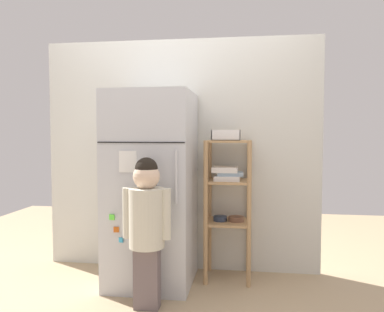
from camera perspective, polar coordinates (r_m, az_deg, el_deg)
ground_plane at (r=3.33m, az=-2.92°, el=-18.22°), size 6.00×6.00×0.00m
kitchen_wall_back at (r=3.48m, az=-1.74°, el=0.13°), size 2.47×0.03×2.05m
refrigerator at (r=3.18m, az=-5.90°, el=-4.71°), size 0.66×0.71×1.55m
child_standing at (r=2.73m, az=-6.68°, el=-8.97°), size 0.34×0.25×1.06m
pantry_shelf_unit at (r=3.25m, az=5.32°, el=-5.20°), size 0.38×0.36×1.17m
fruit_bin at (r=3.22m, az=5.19°, el=2.93°), size 0.23×0.17×0.09m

